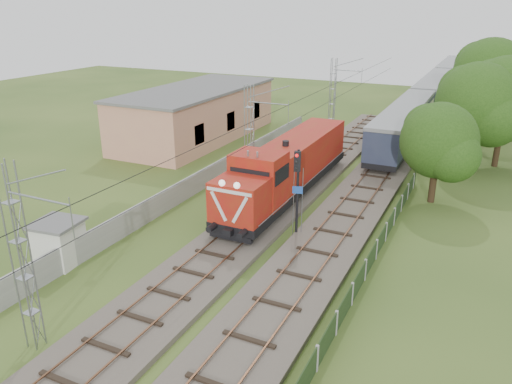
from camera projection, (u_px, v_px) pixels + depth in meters
The scene contains 15 objects.
ground at pixel (200, 273), 26.29m from camera, with size 140.00×140.00×0.00m, color #334C1C.
track_main at pixel (257, 221), 32.13m from camera, with size 4.20×70.00×0.45m.
track_side at pixel (379, 173), 41.08m from camera, with size 4.20×80.00×0.45m.
catenary at pixel (250, 139), 36.16m from camera, with size 3.31×70.00×8.00m.
boundary_wall at pixel (209, 176), 38.76m from camera, with size 0.25×40.00×1.50m, color #9E9E99.
station_building at pixel (197, 113), 51.64m from camera, with size 8.40×20.40×5.22m.
fence at pixel (365, 270), 25.38m from camera, with size 0.12×32.00×1.20m.
locomotive at pixel (288, 167), 35.69m from camera, with size 3.15×17.96×4.56m.
coach_rake at pixel (433, 89), 67.31m from camera, with size 2.94×65.49×3.40m.
signal_post at pixel (297, 178), 28.98m from camera, with size 0.60×0.47×5.49m.
relay_hut at pixel (59, 242), 26.87m from camera, with size 2.64×2.64×2.45m.
tree_a at pixel (440, 141), 34.10m from camera, with size 5.50×5.24×7.13m.
tree_b at pixel (507, 99), 41.36m from camera, with size 7.25×6.91×9.40m.
tree_c at pixel (478, 104), 40.48m from camera, with size 6.95×6.62×9.01m.
tree_d at pixel (491, 75), 51.57m from camera, with size 7.82×7.44×10.13m.
Camera 1 is at (12.61, -19.54, 13.31)m, focal length 35.00 mm.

